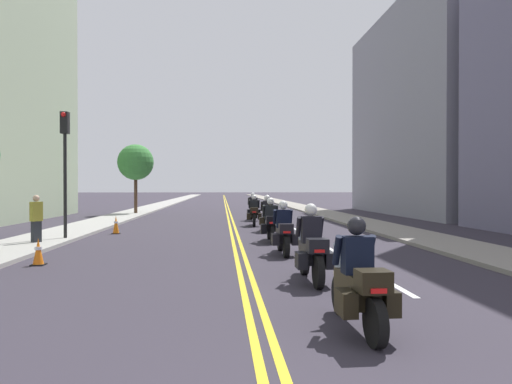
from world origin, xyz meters
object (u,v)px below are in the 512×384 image
motorcycle_3 (271,224)px  motorcycle_4 (267,217)px  motorcycle_1 (312,251)px  traffic_cone_1 (38,252)px  motorcycle_5 (254,213)px  traffic_cone_0 (116,225)px  pedestrian_1 (36,219)px  street_tree_1 (136,163)px  motorcycle_6 (253,209)px  motorcycle_2 (284,233)px  traffic_light_near (65,152)px  motorcycle_0 (359,285)px

motorcycle_3 → motorcycle_4: bearing=87.6°
motorcycle_1 → traffic_cone_1: motorcycle_1 is taller
motorcycle_1 → motorcycle_3: (-0.10, 7.24, 0.01)m
motorcycle_5 → traffic_cone_0: 7.16m
motorcycle_1 → motorcycle_3: bearing=90.3°
pedestrian_1 → street_tree_1: (0.09, 17.95, 2.89)m
motorcycle_4 → pedestrian_1: size_ratio=1.23×
traffic_cone_0 → street_tree_1: street_tree_1 is taller
motorcycle_6 → traffic_cone_1: (-6.52, -15.55, -0.33)m
motorcycle_5 → street_tree_1: (-7.86, 10.42, 3.12)m
traffic_cone_1 → motorcycle_2: bearing=12.3°
motorcycle_4 → motorcycle_5: size_ratio=0.99×
motorcycle_6 → pedestrian_1: (-8.16, -11.41, 0.22)m
motorcycle_1 → pedestrian_1: 10.59m
motorcycle_2 → street_tree_1: 22.40m
traffic_light_near → traffic_cone_0: bearing=64.0°
motorcycle_6 → traffic_cone_0: motorcycle_6 is taller
motorcycle_3 → motorcycle_5: 7.03m
motorcycle_2 → traffic_cone_0: 9.15m
motorcycle_3 → motorcycle_5: (-0.11, 7.03, -0.01)m
traffic_cone_1 → traffic_cone_0: bearing=88.9°
motorcycle_0 → motorcycle_3: bearing=88.7°
motorcycle_4 → motorcycle_5: 3.08m
motorcycle_4 → traffic_light_near: size_ratio=0.45×
traffic_cone_0 → traffic_cone_1: traffic_cone_0 is taller
motorcycle_2 → motorcycle_1: bearing=-88.7°
motorcycle_2 → motorcycle_0: bearing=-89.0°
motorcycle_1 → traffic_light_near: size_ratio=0.46×
motorcycle_1 → traffic_cone_0: motorcycle_1 is taller
motorcycle_2 → street_tree_1: bearing=111.8°
motorcycle_5 → pedestrian_1: (-7.95, -7.53, 0.23)m
traffic_cone_0 → traffic_cone_1: bearing=-91.1°
motorcycle_3 → motorcycle_6: (0.09, 10.92, 0.00)m
motorcycle_4 → motorcycle_6: 6.95m
traffic_cone_0 → street_tree_1: (-1.71, 14.06, 3.39)m
motorcycle_1 → street_tree_1: street_tree_1 is taller
motorcycle_5 → pedestrian_1: 10.95m
traffic_light_near → traffic_cone_1: bearing=-78.6°
motorcycle_1 → motorcycle_4: bearing=88.7°
motorcycle_4 → traffic_cone_1: (-6.70, -8.60, -0.31)m
traffic_cone_1 → motorcycle_0: bearing=-42.4°
pedestrian_1 → motorcycle_1: bearing=88.5°
traffic_light_near → motorcycle_0: bearing=-56.2°
traffic_cone_0 → traffic_light_near: size_ratio=0.16×
street_tree_1 → motorcycle_2: bearing=-68.8°
motorcycle_1 → motorcycle_5: 14.28m
street_tree_1 → traffic_cone_0: bearing=-83.1°
motorcycle_6 → motorcycle_1: bearing=-92.6°
traffic_cone_0 → street_tree_1: size_ratio=0.15×
motorcycle_1 → motorcycle_6: 18.16m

